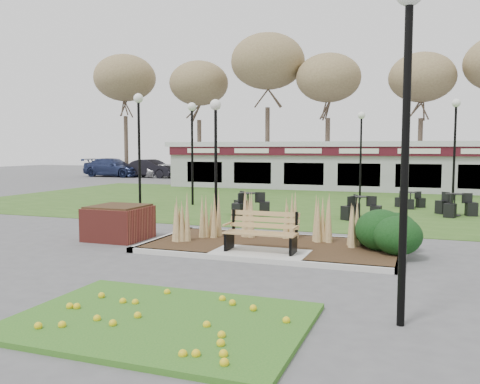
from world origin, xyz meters
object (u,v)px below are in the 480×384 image
(bistro_set_b, at_px, (248,208))
(food_pavilion, at_px, (362,166))
(bistro_set_a, at_px, (359,211))
(car_silver, at_px, (169,171))
(car_black, at_px, (152,169))
(car_blue, at_px, (113,167))
(brick_planter, at_px, (119,222))
(lamp_post_far_right, at_px, (455,127))
(park_bench, at_px, (262,231))
(bistro_set_d, at_px, (454,208))
(lamp_post_mid_right, at_px, (361,136))
(lamp_post_near_left, at_px, (216,136))
(lamp_post_mid_left, at_px, (192,131))
(lamp_post_far_left, at_px, (139,125))
(bistro_set_c, at_px, (410,203))
(lamp_post_near_right, at_px, (407,75))

(bistro_set_b, bearing_deg, food_pavilion, 78.77)
(bistro_set_a, xyz_separation_m, car_silver, (-18.03, 19.65, 0.34))
(car_black, bearing_deg, car_blue, 96.06)
(bistro_set_b, relative_size, car_blue, 0.28)
(bistro_set_a, height_order, car_black, car_black)
(brick_planter, bearing_deg, lamp_post_far_right, 57.10)
(park_bench, distance_m, bistro_set_d, 10.20)
(brick_planter, relative_size, lamp_post_far_right, 0.31)
(lamp_post_mid_right, xyz_separation_m, car_black, (-18.88, 12.74, -2.34))
(park_bench, distance_m, brick_planter, 4.47)
(lamp_post_near_left, relative_size, car_silver, 1.09)
(lamp_post_mid_left, height_order, car_blue, lamp_post_mid_left)
(lamp_post_far_left, relative_size, bistro_set_c, 3.83)
(food_pavilion, xyz_separation_m, car_black, (-18.29, 7.04, -0.70))
(car_silver, bearing_deg, food_pavilion, -122.50)
(lamp_post_mid_left, xyz_separation_m, car_silver, (-10.57, 17.69, -2.66))
(food_pavilion, bearing_deg, bistro_set_c, -70.74)
(bistro_set_c, bearing_deg, lamp_post_mid_left, -167.12)
(park_bench, height_order, food_pavilion, food_pavilion)
(bistro_set_a, distance_m, bistro_set_b, 4.04)
(car_silver, distance_m, car_black, 1.65)
(park_bench, distance_m, lamp_post_near_left, 4.45)
(lamp_post_near_left, bearing_deg, car_blue, 129.62)
(lamp_post_near_left, bearing_deg, lamp_post_near_right, -49.78)
(park_bench, distance_m, lamp_post_mid_right, 14.25)
(food_pavilion, relative_size, car_blue, 4.41)
(lamp_post_mid_left, height_order, lamp_post_far_right, lamp_post_far_right)
(lamp_post_far_left, height_order, bistro_set_c, lamp_post_far_left)
(car_black, bearing_deg, park_bench, -139.59)
(bistro_set_a, height_order, bistro_set_d, bistro_set_d)
(lamp_post_mid_left, height_order, lamp_post_mid_right, lamp_post_mid_left)
(bistro_set_b, bearing_deg, lamp_post_mid_right, 66.78)
(lamp_post_near_left, bearing_deg, lamp_post_mid_left, 121.07)
(car_blue, bearing_deg, bistro_set_b, -132.48)
(lamp_post_mid_left, distance_m, bistro_set_a, 8.27)
(park_bench, xyz_separation_m, food_pavilion, (0.00, 19.71, 0.89))
(bistro_set_a, bearing_deg, bistro_set_b, -172.05)
(food_pavilion, height_order, lamp_post_near_left, lamp_post_near_left)
(lamp_post_far_right, distance_m, car_blue, 29.50)
(brick_planter, distance_m, bistro_set_b, 6.07)
(bistro_set_a, xyz_separation_m, bistro_set_d, (3.23, 1.99, 0.01))
(park_bench, distance_m, bistro_set_b, 7.05)
(brick_planter, distance_m, car_black, 29.48)
(car_silver, relative_size, car_blue, 0.66)
(lamp_post_mid_right, height_order, lamp_post_far_right, lamp_post_far_right)
(brick_planter, height_order, lamp_post_far_right, lamp_post_far_right)
(lamp_post_mid_right, height_order, lamp_post_far_left, lamp_post_far_left)
(food_pavilion, height_order, car_silver, food_pavilion)
(lamp_post_far_right, height_order, bistro_set_c, lamp_post_far_right)
(brick_planter, height_order, lamp_post_mid_right, lamp_post_mid_right)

